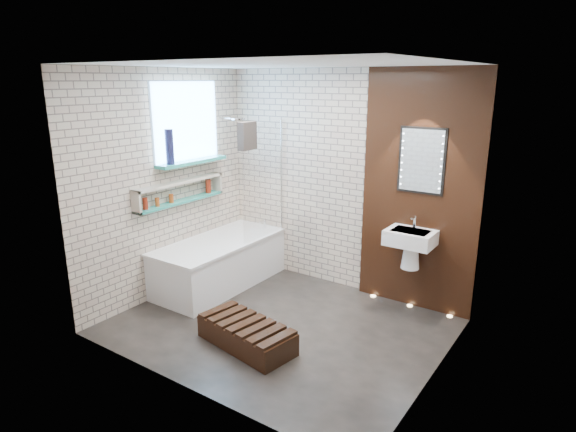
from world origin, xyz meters
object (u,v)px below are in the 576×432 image
Objects in this scene: walnut_step at (246,335)px; bathtub at (220,262)px; bath_screen at (263,181)px; led_mirror at (422,161)px; washbasin at (410,243)px.

bathtub is at bearing 141.35° from walnut_step.
bathtub is 1.24× the size of bath_screen.
bath_screen is 2.00× the size of led_mirror.
bathtub is at bearing -160.22° from led_mirror.
bathtub is 1.53m from walnut_step.
bath_screen is 2.41× the size of washbasin.
bath_screen reaches higher than washbasin.
led_mirror is (0.00, 0.16, 0.86)m from washbasin.
washbasin is (1.82, 0.18, -0.49)m from bath_screen.
led_mirror is at bearing 19.78° from bathtub.
bath_screen reaches higher than walnut_step.
bathtub is at bearing -163.99° from washbasin.
led_mirror is (1.82, 0.34, 0.37)m from bath_screen.
bathtub is 2.68m from led_mirror.
bath_screen is 1.89m from washbasin.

